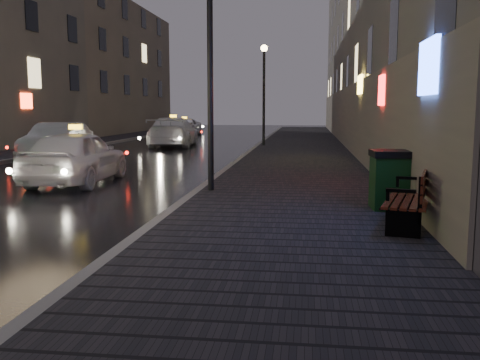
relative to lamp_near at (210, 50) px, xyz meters
The scene contains 15 objects.
ground 7.18m from the lamp_near, 107.14° to the right, with size 120.00×120.00×0.00m, color black.
sidewalk 15.52m from the lamp_near, 82.22° to the left, with size 4.60×58.00×0.15m, color black.
curb 15.39m from the lamp_near, 91.34° to the left, with size 0.20×58.00×0.15m, color slate.
sidewalk_far 18.65m from the lamp_near, 125.12° to the left, with size 2.40×58.00×0.15m, color black.
curb_far 17.95m from the lamp_near, 121.66° to the left, with size 0.20×58.00×0.15m, color slate.
building_near 19.94m from the lamp_near, 74.55° to the left, with size 1.80×50.00×13.00m, color #605B54.
building_far_c 36.45m from the lamp_near, 114.95° to the left, with size 6.00×22.00×11.00m, color #6B6051.
lamp_near is the anchor object (origin of this frame).
lamp_far 16.00m from the lamp_near, 90.00° to the left, with size 0.36×0.36×5.28m.
bench 6.13m from the lamp_near, 41.36° to the right, with size 1.12×2.02×0.98m.
trash_bin 5.19m from the lamp_near, 26.21° to the right, with size 0.80×0.80×1.16m.
taxi_near 5.24m from the lamp_near, 158.10° to the left, with size 1.82×4.52×1.54m, color white.
car_left_mid 11.56m from the lamp_near, 134.16° to the left, with size 1.63×4.67×1.54m, color #A0A1A8.
taxi_mid 17.33m from the lamp_near, 107.15° to the left, with size 2.27×5.58×1.62m, color white.
taxi_far 28.99m from the lamp_near, 104.24° to the left, with size 2.19×4.76×1.32m, color silver.
Camera 1 is at (4.14, -6.69, 2.14)m, focal length 40.00 mm.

